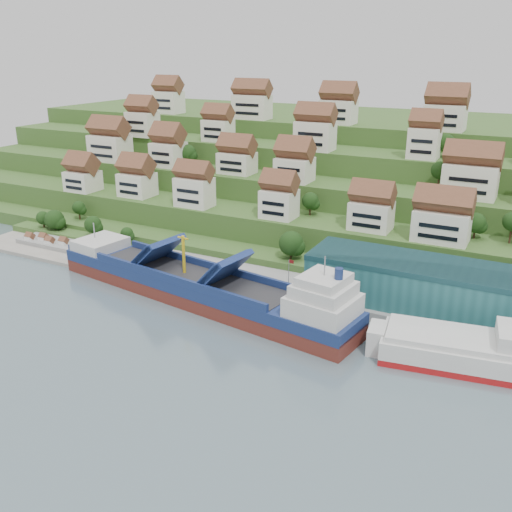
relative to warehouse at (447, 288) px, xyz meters
The scene contains 11 objects.
ground 55.18m from the warehouse, 161.90° to the right, with size 300.00×300.00×0.00m, color slate.
quay 32.64m from the warehouse, behind, with size 180.00×14.00×2.20m, color gray.
pebble_beach 110.32m from the warehouse, behind, with size 45.00×20.00×1.00m, color gray.
hillside 101.03m from the warehouse, 121.00° to the left, with size 260.00×128.00×31.00m.
hillside_village 69.04m from the warehouse, 139.41° to the left, with size 158.12×64.11×28.54m.
hillside_trees 68.24m from the warehouse, 157.82° to the left, with size 135.84×62.08×28.85m.
warehouse is the anchor object (origin of this frame).
flagpole 34.60m from the warehouse, 168.33° to the right, with size 1.28×0.16×8.00m.
beach_huts 112.29m from the warehouse, behind, with size 14.40×3.70×2.20m.
cargo_ship 53.38m from the warehouse, 161.65° to the right, with size 81.68×24.63×17.94m.
second_ship 20.16m from the warehouse, 63.81° to the right, with size 33.83×16.55×9.41m.
Camera 1 is at (67.37, -101.35, 55.71)m, focal length 40.00 mm.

